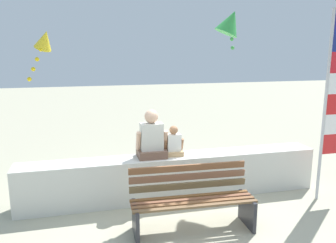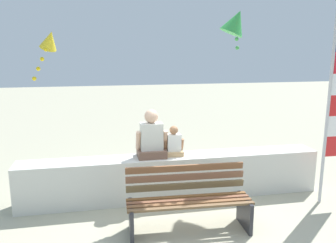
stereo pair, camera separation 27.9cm
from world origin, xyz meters
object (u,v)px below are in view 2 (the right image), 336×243
at_px(park_bench, 188,201).
at_px(kite_yellow, 49,41).
at_px(person_adult, 151,139).
at_px(person_child, 174,144).
at_px(kite_green, 236,22).

distance_m(park_bench, kite_yellow, 4.15).
distance_m(person_adult, person_child, 0.40).
bearing_deg(person_adult, person_child, 0.05).
height_order(person_adult, person_child, person_adult).
xyz_separation_m(person_child, kite_yellow, (-2.12, 1.67, 1.73)).
bearing_deg(kite_green, kite_yellow, 179.88).
bearing_deg(park_bench, person_adult, 107.41).
xyz_separation_m(park_bench, person_child, (0.03, 1.12, 0.53)).
bearing_deg(person_child, kite_green, 44.41).
relative_size(person_adult, kite_green, 0.89).
distance_m(person_child, kite_yellow, 3.20).
bearing_deg(person_adult, kite_green, 38.66).
xyz_separation_m(person_child, kite_green, (1.70, 1.66, 2.14)).
distance_m(park_bench, person_adult, 1.34).
xyz_separation_m(kite_green, kite_yellow, (-3.82, 0.01, -0.41)).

